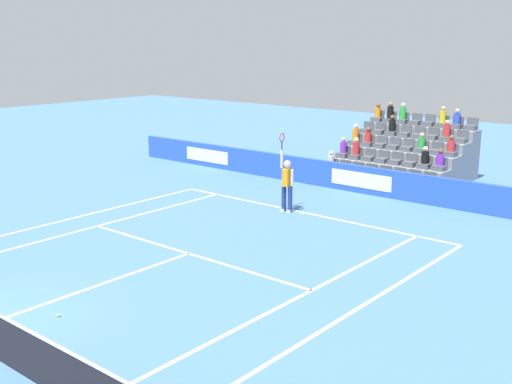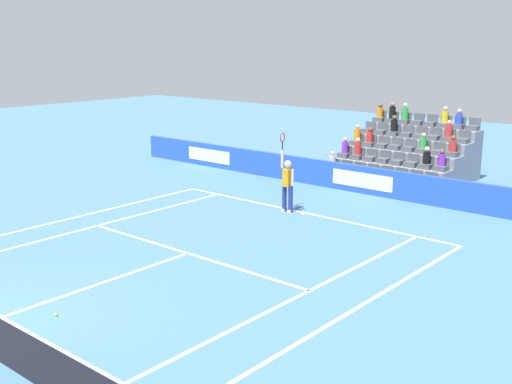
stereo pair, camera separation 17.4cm
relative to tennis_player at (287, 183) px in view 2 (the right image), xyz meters
name	(u,v)px [view 2 (the right image)]	position (x,y,z in m)	size (l,w,h in m)	color
line_baseline	(305,213)	(-0.59, -0.25, -0.99)	(10.97, 0.10, 0.01)	white
line_service	(188,253)	(-0.59, 5.24, -0.99)	(8.23, 0.10, 0.01)	white
line_centre_service	(90,287)	(-0.59, 8.44, -0.99)	(0.10, 6.40, 0.01)	white
line_singles_sideline_left	(86,229)	(3.52, 5.70, -0.99)	(0.10, 11.89, 0.01)	white
line_singles_sideline_right	(298,296)	(-4.71, 5.70, -0.99)	(0.10, 11.89, 0.01)	white
line_doubles_sideline_left	(61,221)	(4.89, 5.70, -0.99)	(0.10, 11.89, 0.01)	white
line_doubles_sideline_right	(349,313)	(-6.08, 5.70, -0.99)	(0.10, 11.89, 0.01)	white
line_centre_mark	(304,213)	(-0.59, -0.15, -0.99)	(0.10, 0.20, 0.01)	white
sponsor_barrier	(363,180)	(-0.59, -4.00, -0.47)	(24.51, 0.22, 1.05)	blue
tennis_player	(287,183)	(0.00, 0.00, 0.00)	(0.53, 0.39, 2.85)	navy
stadium_stand	(407,159)	(-0.58, -7.57, -0.16)	(4.96, 4.75, 3.03)	gray
loose_tennis_ball	(56,315)	(-1.41, 9.88, -0.96)	(0.07, 0.07, 0.07)	#D1E533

